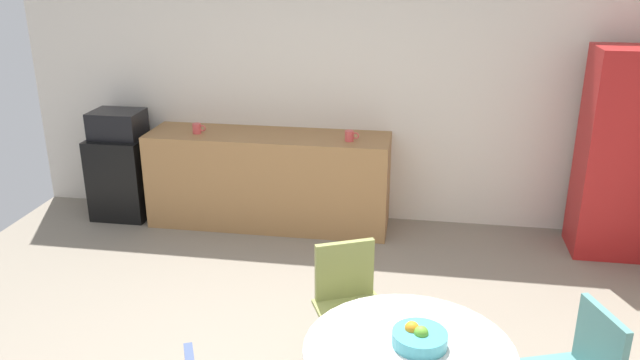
{
  "coord_description": "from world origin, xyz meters",
  "views": [
    {
      "loc": [
        0.88,
        -2.88,
        2.53
      ],
      "look_at": [
        0.18,
        1.37,
        0.95
      ],
      "focal_mm": 35.47,
      "sensor_mm": 36.0,
      "label": 1
    }
  ],
  "objects": [
    {
      "name": "counter_block",
      "position": [
        -0.52,
        2.65,
        0.45
      ],
      "size": [
        2.28,
        0.6,
        0.9
      ],
      "primitive_type": "cube",
      "color": "#9E7042",
      "rests_on": "ground_plane"
    },
    {
      "name": "microwave",
      "position": [
        -2.01,
        2.65,
        0.94
      ],
      "size": [
        0.48,
        0.38,
        0.26
      ],
      "primitive_type": "cube",
      "color": "black",
      "rests_on": "mini_fridge"
    },
    {
      "name": "fruit_bowl",
      "position": [
        0.93,
        -0.26,
        0.78
      ],
      "size": [
        0.27,
        0.27,
        0.11
      ],
      "color": "teal",
      "rests_on": "round_table"
    },
    {
      "name": "chair_olive",
      "position": [
        0.5,
        0.54,
        0.52
      ],
      "size": [
        0.56,
        0.56,
        0.83
      ],
      "color": "silver",
      "rests_on": "ground_plane"
    },
    {
      "name": "mug_green",
      "position": [
        -1.18,
        2.58,
        0.95
      ],
      "size": [
        0.13,
        0.08,
        0.09
      ],
      "color": "#D84C4C",
      "rests_on": "counter_block"
    },
    {
      "name": "mini_fridge",
      "position": [
        -2.01,
        2.65,
        0.4
      ],
      "size": [
        0.54,
        0.54,
        0.81
      ],
      "primitive_type": "cube",
      "color": "black",
      "rests_on": "ground_plane"
    },
    {
      "name": "mug_white",
      "position": [
        0.26,
        2.56,
        0.95
      ],
      "size": [
        0.13,
        0.08,
        0.09
      ],
      "color": "#D84C4C",
      "rests_on": "counter_block"
    },
    {
      "name": "locker_cabinet",
      "position": [
        2.55,
        2.55,
        0.9
      ],
      "size": [
        0.6,
        0.5,
        1.79
      ],
      "primitive_type": "cube",
      "color": "#B21E1E",
      "rests_on": "ground_plane"
    },
    {
      "name": "wall_back",
      "position": [
        0.0,
        3.0,
        1.3
      ],
      "size": [
        6.0,
        0.1,
        2.6
      ],
      "primitive_type": "cube",
      "color": "silver",
      "rests_on": "ground_plane"
    }
  ]
}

